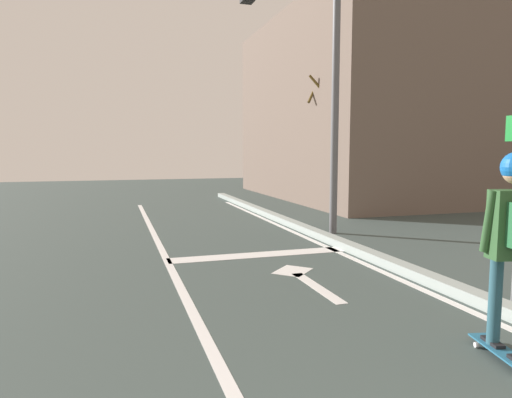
% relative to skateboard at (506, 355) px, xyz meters
% --- Properties ---
extents(lane_line_center, '(0.12, 20.00, 0.01)m').
position_rel_skateboard_xyz_m(lane_line_center, '(-2.33, 2.53, -0.06)').
color(lane_line_center, silver).
rests_on(lane_line_center, ground).
extents(lane_line_curbside, '(0.12, 20.00, 0.01)m').
position_rel_skateboard_xyz_m(lane_line_curbside, '(0.63, 2.53, -0.06)').
color(lane_line_curbside, silver).
rests_on(lane_line_curbside, ground).
extents(stop_bar, '(3.11, 0.40, 0.01)m').
position_rel_skateboard_xyz_m(stop_bar, '(-0.77, 4.44, -0.06)').
color(stop_bar, silver).
rests_on(stop_bar, ground).
extents(lane_arrow_stem, '(0.16, 1.40, 0.01)m').
position_rel_skateboard_xyz_m(lane_arrow_stem, '(-0.62, 2.43, -0.06)').
color(lane_arrow_stem, silver).
rests_on(lane_arrow_stem, ground).
extents(lane_arrow_head, '(0.71, 0.71, 0.01)m').
position_rel_skateboard_xyz_m(lane_arrow_head, '(-0.62, 3.28, -0.06)').
color(lane_arrow_head, silver).
rests_on(lane_arrow_head, ground).
extents(curb_strip, '(0.24, 24.00, 0.14)m').
position_rel_skateboard_xyz_m(curb_strip, '(0.88, 2.53, 0.01)').
color(curb_strip, '#94A19D').
rests_on(curb_strip, ground).
extents(skateboard, '(0.37, 0.88, 0.08)m').
position_rel_skateboard_xyz_m(skateboard, '(0.00, 0.00, 0.00)').
color(skateboard, '#235F80').
rests_on(skateboard, ground).
extents(traffic_signal_mast, '(3.93, 0.34, 5.60)m').
position_rel_skateboard_xyz_m(traffic_signal_mast, '(0.61, 5.94, 3.70)').
color(traffic_signal_mast, '#5A5B60').
rests_on(traffic_signal_mast, ground).
extents(roadside_tree, '(0.97, 0.97, 4.29)m').
position_rel_skateboard_xyz_m(roadside_tree, '(3.00, 9.95, 1.81)').
color(roadside_tree, brown).
rests_on(roadside_tree, ground).
extents(building_block, '(10.57, 10.25, 6.77)m').
position_rel_skateboard_xyz_m(building_block, '(8.07, 12.92, 3.32)').
color(building_block, '#6C5B50').
rests_on(building_block, ground).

